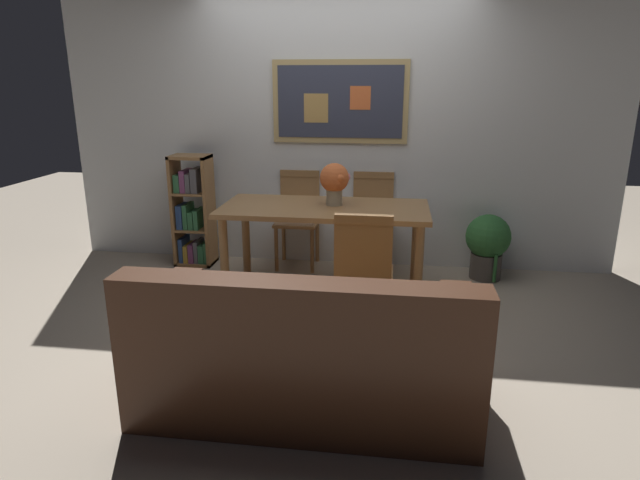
{
  "coord_description": "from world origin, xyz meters",
  "views": [
    {
      "loc": [
        0.55,
        -3.76,
        1.74
      ],
      "look_at": [
        0.05,
        -0.13,
        0.65
      ],
      "focal_mm": 30.29,
      "sensor_mm": 36.0,
      "label": 1
    }
  ],
  "objects": [
    {
      "name": "ground_plane",
      "position": [
        0.0,
        0.0,
        0.0
      ],
      "size": [
        12.0,
        12.0,
        0.0
      ],
      "primitive_type": "plane",
      "color": "tan"
    },
    {
      "name": "wall_back_with_painting",
      "position": [
        0.0,
        1.36,
        1.31
      ],
      "size": [
        5.2,
        0.14,
        2.6
      ],
      "color": "silver",
      "rests_on": "ground_plane"
    },
    {
      "name": "dining_table",
      "position": [
        -0.0,
        0.48,
        0.66
      ],
      "size": [
        1.68,
        0.8,
        0.75
      ],
      "color": "#9E7042",
      "rests_on": "ground_plane"
    },
    {
      "name": "dining_chair_near_right",
      "position": [
        0.37,
        -0.29,
        0.54
      ],
      "size": [
        0.4,
        0.41,
        0.91
      ],
      "color": "#9E7042",
      "rests_on": "ground_plane"
    },
    {
      "name": "dining_chair_far_right",
      "position": [
        0.36,
        1.22,
        0.54
      ],
      "size": [
        0.4,
        0.41,
        0.91
      ],
      "color": "#9E7042",
      "rests_on": "ground_plane"
    },
    {
      "name": "dining_chair_far_left",
      "position": [
        -0.35,
        1.21,
        0.54
      ],
      "size": [
        0.4,
        0.41,
        0.91
      ],
      "color": "#9E7042",
      "rests_on": "ground_plane"
    },
    {
      "name": "leather_couch",
      "position": [
        0.12,
        -1.2,
        0.31
      ],
      "size": [
        1.8,
        0.84,
        0.84
      ],
      "color": "#472819",
      "rests_on": "ground_plane"
    },
    {
      "name": "bookshelf",
      "position": [
        -1.36,
        1.07,
        0.49
      ],
      "size": [
        0.36,
        0.28,
        1.07
      ],
      "color": "#9E7042",
      "rests_on": "ground_plane"
    },
    {
      "name": "potted_ivy",
      "position": [
        1.41,
        1.04,
        0.33
      ],
      "size": [
        0.4,
        0.4,
        0.59
      ],
      "color": "#4C4742",
      "rests_on": "ground_plane"
    },
    {
      "name": "flower_vase",
      "position": [
        0.07,
        0.55,
        0.96
      ],
      "size": [
        0.25,
        0.24,
        0.34
      ],
      "color": "tan",
      "rests_on": "dining_table"
    }
  ]
}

